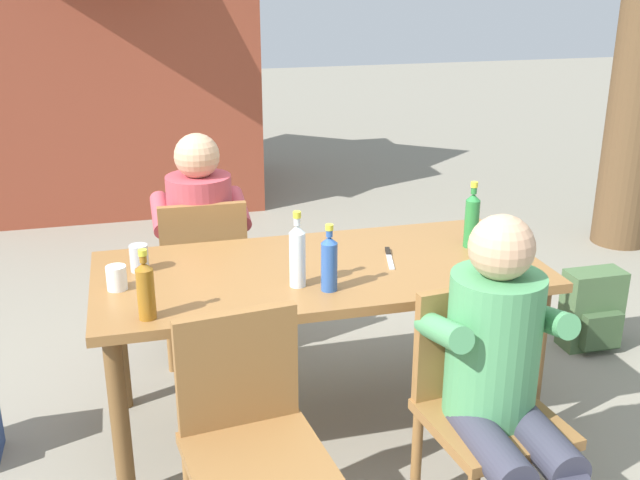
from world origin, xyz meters
The scene contains 17 objects.
ground_plane centered at (0.00, 0.00, 0.00)m, with size 24.00×24.00×0.00m, color gray.
dining_table centered at (0.00, 0.00, 0.66)m, with size 1.86×0.84×0.75m.
chair_near_right centered at (0.41, -0.72, 0.49)m, with size 0.49×0.49×0.87m.
chair_far_left centered at (-0.42, 0.72, 0.49)m, with size 0.45×0.45×0.87m.
chair_near_left centered at (-0.43, -0.72, 0.49)m, with size 0.49×0.49×0.87m.
person_in_white_shirt centered at (0.42, -0.83, 0.66)m, with size 0.47×0.62×1.18m.
person_in_plaid_shirt centered at (-0.42, 0.83, 0.66)m, with size 0.47×0.62×1.18m.
bottle_blue centered at (-0.02, -0.24, 0.86)m, with size 0.06×0.06×0.27m.
bottle_amber centered at (-0.72, -0.32, 0.86)m, with size 0.06×0.06×0.26m.
bottle_green centered at (0.71, 0.07, 0.88)m, with size 0.06×0.06×0.30m.
bottle_clear centered at (-0.13, -0.17, 0.88)m, with size 0.06×0.06×0.31m.
cup_white centered at (-0.82, -0.02, 0.79)m, with size 0.08×0.08×0.10m, color white.
cup_glass centered at (0.70, -0.13, 0.79)m, with size 0.06×0.06×0.08m, color silver.
cup_steel centered at (-0.73, 0.15, 0.80)m, with size 0.08×0.08×0.11m, color #B2B7BC.
table_knife centered at (0.32, 0.03, 0.75)m, with size 0.08×0.24×0.01m.
backpack_by_near_side centered at (1.58, 0.32, 0.21)m, with size 0.31×0.22×0.43m.
brick_kiosk centered at (-0.77, 3.93, 1.31)m, with size 2.52×1.93×2.48m.
Camera 1 is at (-0.73, -2.84, 1.94)m, focal length 42.48 mm.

